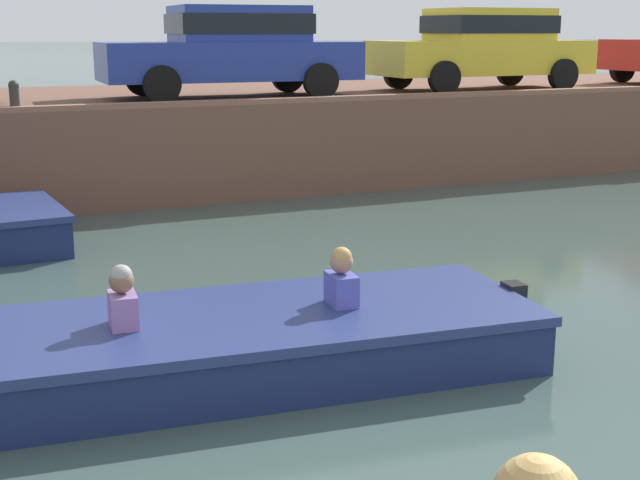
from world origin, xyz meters
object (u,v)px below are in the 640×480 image
object	(u,v)px
motorboat_passing	(193,349)
car_right_inner_yellow	(484,45)
car_centre_blue	(233,47)
mooring_bollard_mid	(14,95)

from	to	relation	value
motorboat_passing	car_right_inner_yellow	distance (m)	12.04
motorboat_passing	car_centre_blue	size ratio (longest dim) A/B	1.40
car_right_inner_yellow	mooring_bollard_mid	xyz separation A→B (m)	(-8.86, -1.36, -0.61)
mooring_bollard_mid	car_centre_blue	bearing A→B (deg)	19.88
motorboat_passing	car_centre_blue	world-z (taller)	car_centre_blue
motorboat_passing	car_right_inner_yellow	size ratio (longest dim) A/B	1.44
car_centre_blue	mooring_bollard_mid	distance (m)	4.03
car_centre_blue	mooring_bollard_mid	bearing A→B (deg)	-160.12
mooring_bollard_mid	car_right_inner_yellow	bearing A→B (deg)	8.71
mooring_bollard_mid	motorboat_passing	bearing A→B (deg)	-85.55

